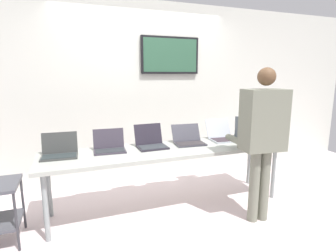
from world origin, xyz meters
TOP-DOWN VIEW (x-y plane):
  - ground at (0.00, 0.00)m, footprint 8.00×8.00m
  - back_wall at (0.01, 1.13)m, footprint 8.00×0.11m
  - workbench at (0.00, 0.00)m, footprint 2.88×0.70m
  - equipment_box at (1.21, 0.06)m, footprint 0.36×0.30m
  - laptop_station_0 at (-1.20, 0.11)m, footprint 0.38×0.30m
  - laptop_station_1 at (-0.67, 0.14)m, footprint 0.36×0.31m
  - laptop_station_2 at (-0.18, 0.13)m, footprint 0.35×0.35m
  - laptop_station_3 at (0.30, 0.12)m, footprint 0.39×0.37m
  - laptop_station_4 at (0.81, 0.16)m, footprint 0.37×0.42m
  - person at (0.81, -0.62)m, footprint 0.48×0.62m

SIDE VIEW (x-z plane):
  - ground at x=0.00m, z-range -0.04..0.00m
  - workbench at x=0.00m, z-range 0.32..1.05m
  - laptop_station_3 at x=0.30m, z-range 0.67..0.90m
  - laptop_station_1 at x=-0.67m, z-range 0.67..0.90m
  - laptop_station_0 at x=-1.20m, z-range 0.67..0.91m
  - laptop_station_4 at x=0.81m, z-range 0.66..0.92m
  - laptop_station_2 at x=-0.18m, z-range 0.66..0.92m
  - equipment_box at x=1.21m, z-range 0.73..1.03m
  - person at x=0.81m, z-range 0.17..1.83m
  - back_wall at x=0.01m, z-range 0.01..2.66m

